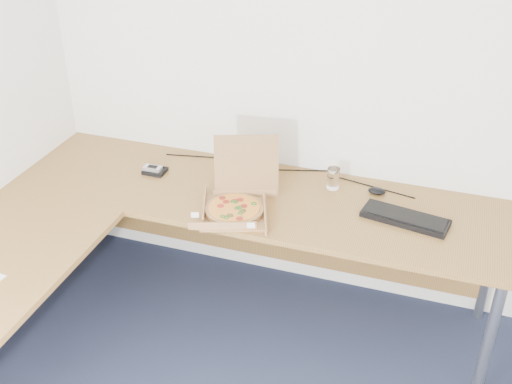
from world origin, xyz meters
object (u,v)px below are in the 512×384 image
(desk, at_px, (159,233))
(keyboard, at_px, (405,218))
(drinking_glass, at_px, (333,178))
(pizza_box, at_px, (236,205))
(wallet, at_px, (155,171))

(desk, bearing_deg, keyboard, 21.42)
(keyboard, bearing_deg, drinking_glass, 164.25)
(pizza_box, distance_m, wallet, 0.59)
(wallet, bearing_deg, drinking_glass, 9.40)
(desk, xyz_separation_m, pizza_box, (0.29, 0.25, 0.07))
(pizza_box, bearing_deg, desk, -159.48)
(desk, height_order, drinking_glass, drinking_glass)
(keyboard, distance_m, wallet, 1.33)
(desk, distance_m, wallet, 0.54)
(keyboard, xyz_separation_m, wallet, (-1.33, 0.05, -0.00))
(pizza_box, height_order, wallet, pizza_box)
(desk, height_order, wallet, wallet)
(keyboard, bearing_deg, desk, -148.27)
(drinking_glass, relative_size, keyboard, 0.28)
(drinking_glass, bearing_deg, keyboard, -26.06)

